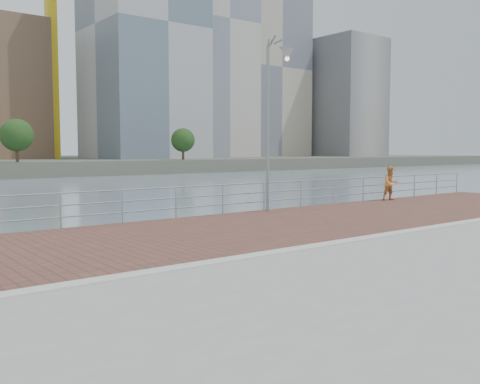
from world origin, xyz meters
TOP-DOWN VIEW (x-y plane):
  - water at (0.00, 0.00)m, footprint 400.00×400.00m
  - brick_lane at (0.00, 3.60)m, footprint 40.00×6.80m
  - curb at (0.00, 0.00)m, footprint 40.00×0.40m
  - guardrail at (0.00, 7.00)m, footprint 39.06×0.06m
  - street_lamp at (4.88, 6.03)m, footprint 0.47×1.36m
  - bystander at (12.51, 6.35)m, footprint 0.96×0.86m
  - skyline at (31.57, 104.64)m, footprint 233.00×41.00m

SIDE VIEW (x-z plane):
  - water at x=0.00m, z-range -2.00..-2.00m
  - brick_lane at x=0.00m, z-range 0.00..0.02m
  - curb at x=0.00m, z-range 0.00..0.06m
  - guardrail at x=0.00m, z-range 0.13..1.25m
  - bystander at x=12.51m, z-range 0.02..1.64m
  - street_lamp at x=4.88m, z-range 1.35..7.78m
  - skyline at x=31.57m, z-range -9.73..58.74m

